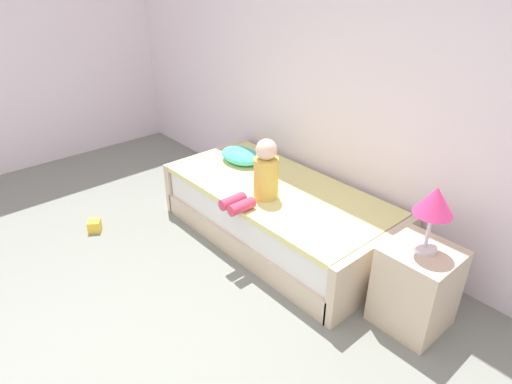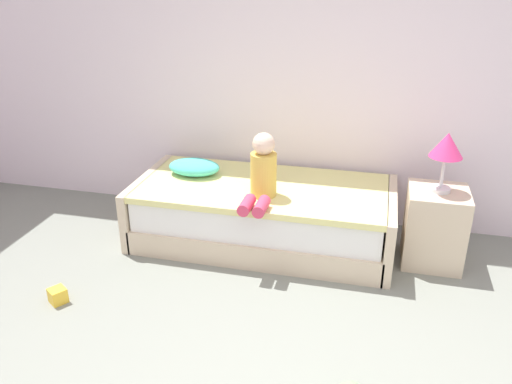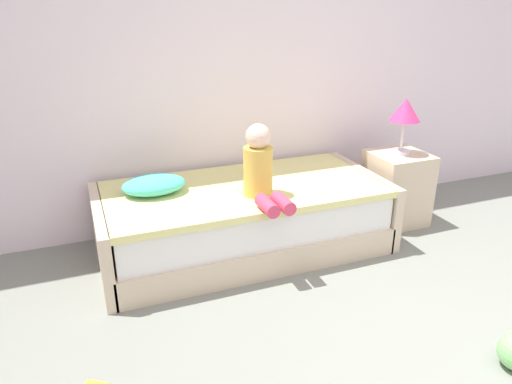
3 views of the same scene
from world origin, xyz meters
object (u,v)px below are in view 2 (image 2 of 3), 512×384
(bed, at_px, (263,214))
(nightstand, at_px, (434,227))
(table_lamp, at_px, (447,148))
(child_figure, at_px, (262,173))
(pillow, at_px, (194,167))
(toy_block, at_px, (58,296))

(bed, distance_m, nightstand, 1.35)
(nightstand, distance_m, table_lamp, 0.64)
(child_figure, height_order, pillow, child_figure)
(nightstand, bearing_deg, pillow, 176.65)
(table_lamp, bearing_deg, toy_block, -154.90)
(child_figure, relative_size, pillow, 1.16)
(bed, height_order, nightstand, nightstand)
(pillow, bearing_deg, nightstand, -3.35)
(toy_block, bearing_deg, pillow, 67.10)
(nightstand, bearing_deg, toy_block, -154.90)
(table_lamp, relative_size, child_figure, 0.88)
(pillow, xyz_separation_m, toy_block, (-0.55, -1.30, -0.51))
(pillow, bearing_deg, table_lamp, -3.35)
(nightstand, distance_m, pillow, 2.00)
(nightstand, height_order, child_figure, child_figure)
(table_lamp, distance_m, child_figure, 1.35)
(table_lamp, height_order, pillow, table_lamp)
(pillow, distance_m, toy_block, 1.50)
(bed, distance_m, child_figure, 0.51)
(nightstand, relative_size, toy_block, 5.63)
(nightstand, relative_size, table_lamp, 1.33)
(bed, xyz_separation_m, nightstand, (1.35, -0.02, 0.05))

